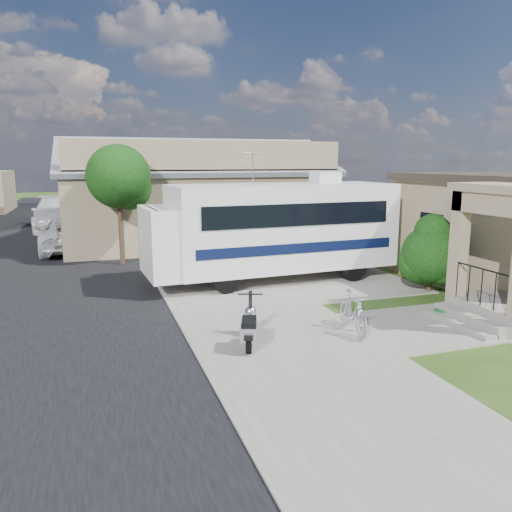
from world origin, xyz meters
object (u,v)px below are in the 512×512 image
object	(u,v)px
motorhome	(274,227)
pickup_truck	(70,234)
bicycle	(353,315)
garden_hose	(442,314)
van	(57,214)
shrub	(431,252)
scooter	(249,327)

from	to	relation	value
motorhome	pickup_truck	size ratio (longest dim) A/B	1.54
bicycle	garden_hose	world-z (taller)	bicycle
motorhome	van	bearing A→B (deg)	112.35
bicycle	shrub	bearing A→B (deg)	38.68
shrub	bicycle	bearing A→B (deg)	-147.09
bicycle	garden_hose	distance (m)	2.85
shrub	scooter	xyz separation A→B (m)	(-6.63, -2.76, -0.77)
garden_hose	scooter	bearing A→B (deg)	-174.58
shrub	van	size ratio (longest dim) A/B	0.37
shrub	bicycle	size ratio (longest dim) A/B	1.54
shrub	scooter	distance (m)	7.23
motorhome	pickup_truck	xyz separation A→B (m)	(-6.64, 8.19, -1.05)
pickup_truck	bicycle	bearing A→B (deg)	112.61
motorhome	bicycle	distance (m)	5.70
motorhome	van	size ratio (longest dim) A/B	1.28
shrub	van	distance (m)	21.88
shrub	pickup_truck	world-z (taller)	shrub
bicycle	van	xyz separation A→B (m)	(-7.46, 21.23, 0.48)
van	scooter	bearing A→B (deg)	-80.74
scooter	motorhome	bearing A→B (deg)	84.45
motorhome	bicycle	xyz separation A→B (m)	(-0.09, -5.54, -1.33)
bicycle	van	bearing A→B (deg)	115.12
bicycle	pickup_truck	xyz separation A→B (m)	(-6.54, 13.72, 0.28)
motorhome	scooter	bearing A→B (deg)	-118.26
motorhome	shrub	world-z (taller)	motorhome
motorhome	scooter	xyz separation A→B (m)	(-2.62, -5.63, -1.34)
motorhome	van	world-z (taller)	motorhome
bicycle	van	size ratio (longest dim) A/B	0.24
scooter	pickup_truck	distance (m)	14.40
scooter	van	bearing A→B (deg)	122.40
shrub	scooter	bearing A→B (deg)	-157.43
scooter	bicycle	bearing A→B (deg)	21.55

